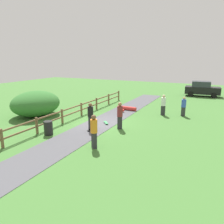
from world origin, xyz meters
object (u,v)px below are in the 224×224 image
object	(u,v)px
bystander_white	(163,104)
skater_riding	(90,115)
trash_bin	(48,128)
bystander_blue	(184,106)
bystander_orange	(94,130)
skater_fallen	(127,108)
bush_large	(36,103)
bystander_maroon	(120,114)
parked_car_black	(202,89)
skateboard_loose	(106,123)

from	to	relation	value
bystander_white	skater_riding	bearing A→B (deg)	-119.23
trash_bin	skater_riding	xyz separation A→B (m)	(1.98, 1.95, 0.63)
bystander_blue	bystander_orange	xyz separation A→B (m)	(-3.35, -9.11, 0.14)
skater_riding	skater_fallen	distance (m)	6.48
bush_large	skater_fallen	size ratio (longest dim) A/B	2.54
skater_riding	bystander_orange	world-z (taller)	skater_riding
skater_riding	bystander_maroon	xyz separation A→B (m)	(1.65, 1.16, -0.03)
bystander_maroon	parked_car_black	xyz separation A→B (m)	(4.06, 16.70, -0.09)
skater_riding	trash_bin	bearing A→B (deg)	-135.42
skater_riding	parked_car_black	size ratio (longest dim) A/B	0.44
skater_fallen	parked_car_black	xyz separation A→B (m)	(5.65, 11.45, 0.76)
trash_bin	bystander_maroon	xyz separation A→B (m)	(3.63, 3.11, 0.60)
bush_large	bystander_maroon	size ratio (longest dim) A/B	2.31
skateboard_loose	bystander_blue	distance (m)	6.91
skateboard_loose	bystander_maroon	size ratio (longest dim) A/B	0.39
bystander_white	bush_large	bearing A→B (deg)	-152.98
bystander_orange	parked_car_black	bearing A→B (deg)	78.95
skater_riding	skateboard_loose	size ratio (longest dim) A/B	2.56
bystander_white	bystander_orange	bearing A→B (deg)	-101.32
bystander_orange	bush_large	bearing A→B (deg)	154.77
bystander_white	parked_car_black	bearing A→B (deg)	79.14
bystander_maroon	bush_large	bearing A→B (deg)	179.21
skateboard_loose	bystander_orange	size ratio (longest dim) A/B	0.39
bystander_blue	bystander_white	bearing A→B (deg)	-164.73
skater_fallen	bystander_orange	bearing A→B (deg)	-79.28
skater_riding	parked_car_black	distance (m)	18.75
bystander_white	bystander_blue	size ratio (longest dim) A/B	1.07
trash_bin	bystander_orange	distance (m)	3.80
bush_large	bystander_blue	world-z (taller)	bush_large
skater_riding	bystander_orange	size ratio (longest dim) A/B	1.00
skateboard_loose	bystander_orange	world-z (taller)	bystander_orange
skater_fallen	bush_large	bearing A→B (deg)	-140.53
skateboard_loose	bystander_orange	bearing A→B (deg)	-70.47
bystander_orange	trash_bin	bearing A→B (deg)	172.10
bush_large	skater_riding	size ratio (longest dim) A/B	2.31
bystander_white	bystander_orange	size ratio (longest dim) A/B	0.94
trash_bin	bystander_maroon	distance (m)	4.82
skater_fallen	bystander_maroon	bearing A→B (deg)	-73.12
bystander_orange	parked_car_black	distance (m)	20.72
bystander_white	bystander_orange	distance (m)	8.84
bystander_blue	bystander_maroon	size ratio (longest dim) A/B	0.88
skater_fallen	parked_car_black	world-z (taller)	parked_car_black
bush_large	bystander_maroon	distance (m)	7.84
bystander_white	trash_bin	bearing A→B (deg)	-123.77
skateboard_loose	bystander_white	distance (m)	5.55
skateboard_loose	bystander_orange	xyz separation A→B (m)	(1.51, -4.26, 0.96)
bystander_white	bystander_blue	xyz separation A→B (m)	(1.61, 0.44, -0.07)
bush_large	skater_riding	distance (m)	6.33
skater_riding	skateboard_loose	xyz separation A→B (m)	(0.22, 1.79, -0.99)
bush_large	bystander_white	xyz separation A→B (m)	(9.67, 4.93, -0.08)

